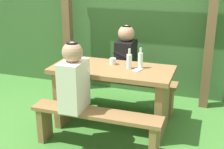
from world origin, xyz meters
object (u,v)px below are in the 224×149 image
(picnic_table, at_px, (112,87))
(bottle_right, at_px, (140,60))
(bench_near, at_px, (96,122))
(person_black_coat, at_px, (126,55))
(bench_far, at_px, (124,87))
(drinking_glass, at_px, (113,61))
(bottle_left, at_px, (129,61))
(person_white_shirt, at_px, (74,79))
(cell_phone, at_px, (138,70))

(picnic_table, distance_m, bottle_right, 0.47)
(bench_near, relative_size, person_black_coat, 1.95)
(bench_near, bearing_deg, bench_far, 90.00)
(drinking_glass, bearing_deg, bench_far, 85.74)
(bottle_right, bearing_deg, bottle_left, -153.22)
(bench_far, bearing_deg, person_white_shirt, -102.97)
(drinking_glass, bearing_deg, person_black_coat, 83.65)
(person_white_shirt, bearing_deg, bottle_right, 47.45)
(bench_far, distance_m, bottle_right, 0.76)
(person_black_coat, xyz_separation_m, cell_phone, (0.29, -0.52, -0.01))
(drinking_glass, relative_size, bottle_right, 0.32)
(drinking_glass, bearing_deg, person_white_shirt, -108.26)
(person_white_shirt, xyz_separation_m, drinking_glass, (0.21, 0.63, 0.03))
(person_black_coat, xyz_separation_m, drinking_glass, (-0.04, -0.40, 0.03))
(drinking_glass, bearing_deg, bench_near, -87.29)
(person_black_coat, height_order, cell_phone, person_black_coat)
(person_white_shirt, xyz_separation_m, bottle_right, (0.55, 0.60, 0.08))
(picnic_table, height_order, person_black_coat, person_black_coat)
(bottle_left, bearing_deg, picnic_table, -172.78)
(bench_far, bearing_deg, bottle_left, -68.34)
(bench_far, bearing_deg, picnic_table, -90.00)
(picnic_table, distance_m, bottle_left, 0.39)
(picnic_table, height_order, bottle_right, bottle_right)
(person_black_coat, distance_m, drinking_glass, 0.40)
(person_black_coat, bearing_deg, picnic_table, -91.61)
(bottle_left, height_order, bottle_right, bottle_right)
(bench_near, xyz_separation_m, drinking_glass, (-0.03, 0.64, 0.48))
(person_black_coat, bearing_deg, bottle_left, -69.68)
(person_white_shirt, height_order, cell_phone, person_white_shirt)
(bottle_left, xyz_separation_m, cell_phone, (0.11, -0.02, -0.09))
(person_white_shirt, height_order, drinking_glass, person_white_shirt)
(bottle_left, relative_size, bottle_right, 0.97)
(bench_far, distance_m, bottle_left, 0.75)
(bench_near, height_order, person_white_shirt, person_white_shirt)
(bench_near, height_order, bench_far, same)
(picnic_table, bearing_deg, cell_phone, 0.44)
(cell_phone, bearing_deg, person_black_coat, 133.84)
(bench_near, bearing_deg, picnic_table, 90.00)
(bench_far, relative_size, person_white_shirt, 1.95)
(drinking_glass, relative_size, bottle_left, 0.33)
(picnic_table, distance_m, person_white_shirt, 0.63)
(bottle_right, relative_size, cell_phone, 1.70)
(picnic_table, height_order, bench_near, picnic_table)
(bench_near, bearing_deg, person_black_coat, 89.20)
(person_white_shirt, relative_size, drinking_glass, 9.33)
(bench_far, bearing_deg, person_black_coat, -12.85)
(drinking_glass, bearing_deg, bottle_left, -21.93)
(bench_near, bearing_deg, bottle_left, 70.16)
(bench_near, bearing_deg, bottle_right, 62.66)
(person_white_shirt, distance_m, bottle_right, 0.82)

